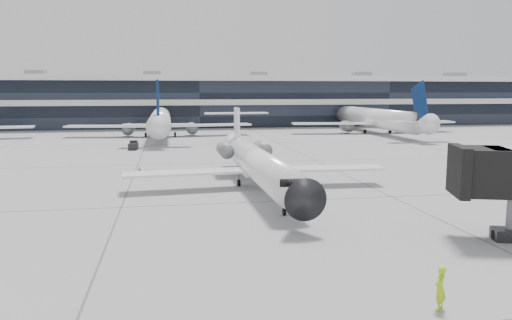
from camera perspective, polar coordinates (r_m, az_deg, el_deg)
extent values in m
plane|color=gray|center=(36.38, 0.78, -4.81)|extent=(220.00, 220.00, 0.00)
cube|color=black|center=(117.08, -6.80, 6.44)|extent=(170.00, 22.00, 10.00)
cylinder|color=white|center=(40.40, 0.32, -0.52)|extent=(2.74, 21.71, 2.44)
cone|color=black|center=(28.80, 4.97, -4.03)|extent=(2.47, 2.56, 2.44)
cone|color=white|center=(52.37, -2.28, 1.73)|extent=(2.36, 2.92, 2.32)
cube|color=white|center=(40.69, -8.07, -1.44)|extent=(10.10, 3.17, 0.20)
cube|color=white|center=(42.85, 7.81, -0.96)|extent=(10.05, 2.90, 0.20)
cylinder|color=slate|center=(47.31, -3.56, 1.16)|extent=(1.40, 3.09, 1.35)
cylinder|color=slate|center=(47.90, 0.73, 1.25)|extent=(1.40, 3.09, 1.35)
cube|color=white|center=(51.66, -2.20, 3.75)|extent=(0.29, 2.35, 4.06)
cube|color=white|center=(51.93, -2.27, 5.37)|extent=(6.52, 1.53, 0.14)
cylinder|color=black|center=(32.53, 3.24, -5.91)|extent=(0.17, 0.51, 0.51)
cylinder|color=black|center=(42.22, -1.97, -2.62)|extent=(0.22, 0.58, 0.58)
cylinder|color=black|center=(42.71, 1.63, -2.49)|extent=(0.22, 0.58, 0.58)
cube|color=black|center=(29.34, 24.53, -1.16)|extent=(3.08, 3.43, 2.51)
cylinder|color=slate|center=(30.29, 27.02, -5.88)|extent=(0.39, 0.39, 2.51)
cube|color=black|center=(30.51, 26.91, -7.60)|extent=(1.91, 1.68, 0.63)
imported|color=#B3E918|center=(20.12, 20.29, -13.55)|extent=(0.72, 0.71, 1.69)
cone|color=#E8500C|center=(50.82, -13.17, -1.02)|extent=(0.36, 0.36, 0.57)
cube|color=#E8500C|center=(50.87, -13.16, -1.32)|extent=(0.51, 0.51, 0.03)
cube|color=black|center=(69.91, -13.84, 1.54)|extent=(1.32, 2.04, 0.80)
cube|color=black|center=(70.29, -13.80, 2.01)|extent=(1.04, 0.88, 0.44)
cylinder|color=black|center=(70.72, -14.14, 1.37)|extent=(0.19, 0.40, 0.39)
cylinder|color=black|center=(70.57, -13.36, 1.38)|extent=(0.19, 0.40, 0.39)
cylinder|color=black|center=(69.33, -14.32, 1.23)|extent=(0.19, 0.40, 0.39)
cylinder|color=black|center=(69.18, -13.53, 1.25)|extent=(0.19, 0.40, 0.39)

